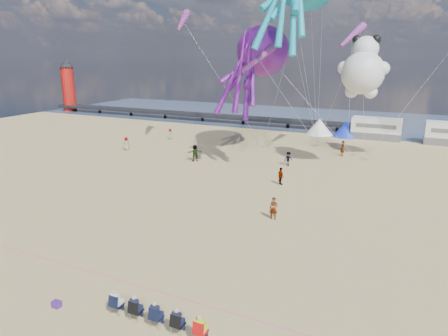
% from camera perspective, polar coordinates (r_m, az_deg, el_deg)
% --- Properties ---
extents(ground, '(120.00, 120.00, 0.00)m').
position_cam_1_polar(ground, '(24.90, -2.14, -11.75)').
color(ground, tan).
rests_on(ground, ground).
extents(water, '(120.00, 120.00, 0.00)m').
position_cam_1_polar(water, '(76.13, 17.27, 6.47)').
color(water, '#364967').
rests_on(water, ground).
extents(pier, '(60.00, 3.00, 0.50)m').
position_cam_1_polar(pier, '(74.90, -5.84, 7.71)').
color(pier, black).
rests_on(pier, ground).
extents(lighthouse, '(2.60, 2.60, 9.00)m').
position_cam_1_polar(lighthouse, '(92.04, -21.32, 10.44)').
color(lighthouse, '#A5140F').
rests_on(lighthouse, ground).
extents(motorhome_0, '(6.60, 2.50, 3.00)m').
position_cam_1_polar(motorhome_0, '(60.55, 20.91, 5.30)').
color(motorhome_0, silver).
rests_on(motorhome_0, ground).
extents(tent_white, '(4.00, 4.00, 2.40)m').
position_cam_1_polar(tent_white, '(61.67, 13.46, 5.80)').
color(tent_white, white).
rests_on(tent_white, ground).
extents(tent_blue, '(4.00, 4.00, 2.40)m').
position_cam_1_polar(tent_blue, '(61.01, 17.14, 5.42)').
color(tent_blue, '#1933CC').
rests_on(tent_blue, ground).
extents(spectator_row, '(6.10, 0.90, 1.30)m').
position_cam_1_polar(spectator_row, '(18.81, -9.59, -19.74)').
color(spectator_row, black).
rests_on(spectator_row, ground).
extents(cooler_purple, '(0.40, 0.30, 0.32)m').
position_cam_1_polar(cooler_purple, '(21.48, -22.81, -17.49)').
color(cooler_purple, '#45217C').
rests_on(cooler_purple, ground).
extents(rope_line, '(34.00, 0.03, 0.03)m').
position_cam_1_polar(rope_line, '(21.18, -8.63, -17.27)').
color(rope_line, '#F2338C').
rests_on(rope_line, ground).
extents(standing_person, '(0.61, 0.41, 1.66)m').
position_cam_1_polar(standing_person, '(29.20, 7.10, -5.76)').
color(standing_person, tan).
rests_on(standing_person, ground).
extents(beachgoer_0, '(0.56, 0.69, 1.64)m').
position_cam_1_polar(beachgoer_0, '(51.48, -13.77, 3.40)').
color(beachgoer_0, '#7F6659').
rests_on(beachgoer_0, ground).
extents(beachgoer_2, '(0.92, 0.93, 1.52)m').
position_cam_1_polar(beachgoer_2, '(43.44, 9.18, 1.30)').
color(beachgoer_2, '#7F6659').
rests_on(beachgoer_2, ground).
extents(beachgoer_3, '(1.19, 1.16, 1.64)m').
position_cam_1_polar(beachgoer_3, '(36.94, 8.11, -1.15)').
color(beachgoer_3, '#7F6659').
rests_on(beachgoer_3, ground).
extents(beachgoer_4, '(1.13, 1.06, 1.87)m').
position_cam_1_polar(beachgoer_4, '(44.82, -4.16, 2.16)').
color(beachgoer_4, '#7F6659').
rests_on(beachgoer_4, ground).
extents(beachgoer_5, '(1.49, 1.68, 1.85)m').
position_cam_1_polar(beachgoer_5, '(48.95, 16.54, 2.69)').
color(beachgoer_5, '#7F6659').
rests_on(beachgoer_5, ground).
extents(beachgoer_6, '(0.65, 0.59, 1.48)m').
position_cam_1_polar(beachgoer_6, '(57.14, -7.70, 4.85)').
color(beachgoer_6, '#7F6659').
rests_on(beachgoer_6, ground).
extents(sandbag_a, '(0.50, 0.35, 0.22)m').
position_cam_1_polar(sandbag_a, '(51.37, 5.55, 2.95)').
color(sandbag_a, gray).
rests_on(sandbag_a, ground).
extents(sandbag_b, '(0.50, 0.35, 0.22)m').
position_cam_1_polar(sandbag_b, '(49.58, 17.87, 1.78)').
color(sandbag_b, gray).
rests_on(sandbag_b, ground).
extents(sandbag_c, '(0.50, 0.35, 0.22)m').
position_cam_1_polar(sandbag_c, '(47.93, 19.50, 1.16)').
color(sandbag_c, gray).
rests_on(sandbag_c, ground).
extents(sandbag_d, '(0.50, 0.35, 0.22)m').
position_cam_1_polar(sandbag_d, '(52.58, 17.26, 2.60)').
color(sandbag_d, gray).
rests_on(sandbag_d, ground).
extents(sandbag_e, '(0.50, 0.35, 0.22)m').
position_cam_1_polar(sandbag_e, '(53.81, 13.14, 3.20)').
color(sandbag_e, gray).
rests_on(sandbag_e, ground).
extents(kite_octopus_purple, '(7.09, 11.68, 12.44)m').
position_cam_1_polar(kite_octopus_purple, '(48.89, 5.69, 16.30)').
color(kite_octopus_purple, '#661487').
extents(kite_panda, '(5.50, 5.25, 6.97)m').
position_cam_1_polar(kite_panda, '(41.38, 19.19, 12.70)').
color(kite_panda, silver).
extents(windsock_left, '(3.25, 6.08, 6.10)m').
position_cam_1_polar(windsock_left, '(50.91, -5.90, 20.19)').
color(windsock_left, red).
extents(windsock_mid, '(2.62, 5.38, 5.33)m').
position_cam_1_polar(windsock_mid, '(48.15, 17.83, 17.53)').
color(windsock_mid, red).
extents(windsock_right, '(2.64, 5.15, 5.16)m').
position_cam_1_polar(windsock_right, '(41.82, 4.91, 15.32)').
color(windsock_right, red).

